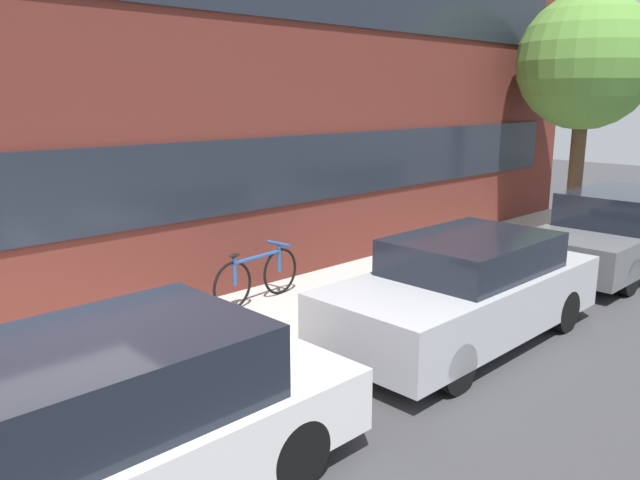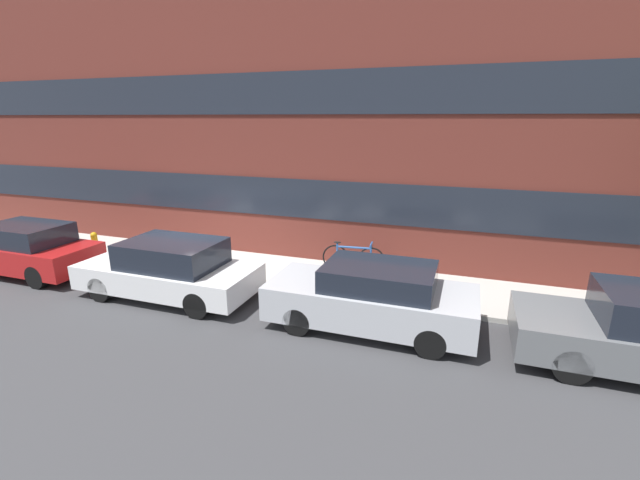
# 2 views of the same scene
# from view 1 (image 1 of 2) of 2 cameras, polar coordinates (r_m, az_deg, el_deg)

# --- Properties ---
(ground_plane) EXTENTS (56.00, 56.00, 0.00)m
(ground_plane) POSITION_cam_1_polar(r_m,az_deg,el_deg) (6.27, -22.50, -17.28)
(ground_plane) COLOR #38383A
(sidewalk_strip) EXTENTS (28.00, 2.33, 0.11)m
(sidewalk_strip) POSITION_cam_1_polar(r_m,az_deg,el_deg) (7.23, -26.11, -12.94)
(sidewalk_strip) COLOR #B2AFA8
(sidewalk_strip) RESTS_ON ground_plane
(parked_car_white) EXTENTS (4.22, 1.76, 1.38)m
(parked_car_white) POSITION_cam_1_polar(r_m,az_deg,el_deg) (5.05, -19.70, -16.00)
(parked_car_white) COLOR silver
(parked_car_white) RESTS_ON ground_plane
(parked_car_silver) EXTENTS (4.09, 1.69, 1.35)m
(parked_car_silver) POSITION_cam_1_polar(r_m,az_deg,el_deg) (8.10, 13.12, -4.47)
(parked_car_silver) COLOR #B2B5BA
(parked_car_silver) RESTS_ON ground_plane
(parked_car_grey) EXTENTS (4.48, 1.71, 1.41)m
(parked_car_grey) POSITION_cam_1_polar(r_m,az_deg,el_deg) (12.38, 25.48, 0.74)
(parked_car_grey) COLOR slate
(parked_car_grey) RESTS_ON ground_plane
(bicycle) EXTENTS (1.68, 0.44, 0.81)m
(bicycle) POSITION_cam_1_polar(r_m,az_deg,el_deg) (9.13, -5.74, -3.21)
(bicycle) COLOR black
(bicycle) RESTS_ON sidewalk_strip
(street_tree) EXTENTS (2.87, 2.87, 5.10)m
(street_tree) POSITION_cam_1_polar(r_m,az_deg,el_deg) (14.87, 23.13, 14.68)
(street_tree) COLOR brown
(street_tree) RESTS_ON sidewalk_strip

